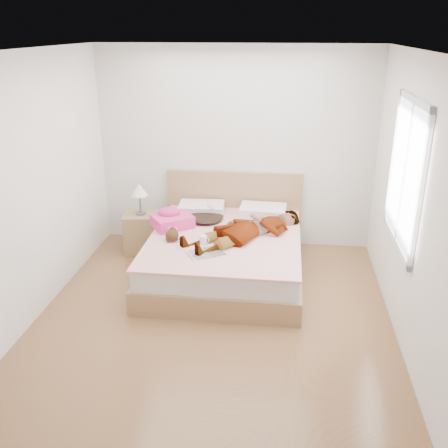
# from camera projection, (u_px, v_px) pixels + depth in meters

# --- Properties ---
(ground) EXTENTS (4.00, 4.00, 0.00)m
(ground) POSITION_uv_depth(u_px,v_px,m) (214.00, 317.00, 5.13)
(ground) COLOR #4F2A18
(ground) RESTS_ON ground
(woman) EXTENTS (1.61, 1.58, 0.23)m
(woman) POSITION_uv_depth(u_px,v_px,m) (248.00, 226.00, 5.80)
(woman) COLOR silver
(woman) RESTS_ON bed
(hair) EXTENTS (0.58, 0.65, 0.08)m
(hair) POSITION_uv_depth(u_px,v_px,m) (205.00, 216.00, 6.31)
(hair) COLOR black
(hair) RESTS_ON bed
(phone) EXTENTS (0.10, 0.10, 0.05)m
(phone) POSITION_uv_depth(u_px,v_px,m) (210.00, 206.00, 6.20)
(phone) COLOR silver
(phone) RESTS_ON bed
(room_shell) EXTENTS (4.00, 4.00, 4.00)m
(room_shell) POSITION_uv_depth(u_px,v_px,m) (405.00, 175.00, 4.64)
(room_shell) COLOR white
(room_shell) RESTS_ON ground
(bed) EXTENTS (1.80, 2.08, 1.00)m
(bed) POSITION_uv_depth(u_px,v_px,m) (226.00, 251.00, 5.98)
(bed) COLOR olive
(bed) RESTS_ON ground
(towel) EXTENTS (0.58, 0.56, 0.24)m
(towel) POSITION_uv_depth(u_px,v_px,m) (172.00, 219.00, 6.05)
(towel) COLOR #FF4589
(towel) RESTS_ON bed
(magazine) EXTENTS (0.47, 0.43, 0.02)m
(magazine) POSITION_uv_depth(u_px,v_px,m) (207.00, 253.00, 5.36)
(magazine) COLOR white
(magazine) RESTS_ON bed
(coffee_mug) EXTENTS (0.13, 0.10, 0.09)m
(coffee_mug) POSITION_uv_depth(u_px,v_px,m) (203.00, 240.00, 5.60)
(coffee_mug) COLOR white
(coffee_mug) RESTS_ON bed
(plush_toy) EXTENTS (0.18, 0.25, 0.13)m
(plush_toy) POSITION_uv_depth(u_px,v_px,m) (172.00, 234.00, 5.68)
(plush_toy) COLOR black
(plush_toy) RESTS_ON bed
(nightstand) EXTENTS (0.47, 0.43, 0.93)m
(nightstand) POSITION_uv_depth(u_px,v_px,m) (142.00, 230.00, 6.52)
(nightstand) COLOR brown
(nightstand) RESTS_ON ground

